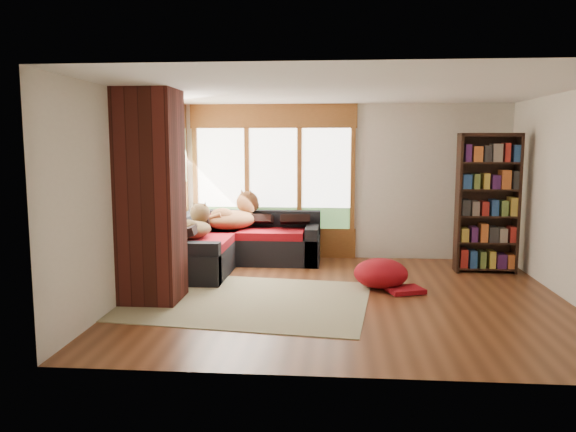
% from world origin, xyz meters
% --- Properties ---
extents(floor, '(5.50, 5.50, 0.00)m').
position_xyz_m(floor, '(0.00, 0.00, 0.00)').
color(floor, '#512B16').
rests_on(floor, ground).
extents(ceiling, '(5.50, 5.50, 0.00)m').
position_xyz_m(ceiling, '(0.00, 0.00, 2.60)').
color(ceiling, white).
extents(wall_back, '(5.50, 0.04, 2.60)m').
position_xyz_m(wall_back, '(0.00, 2.50, 1.30)').
color(wall_back, silver).
rests_on(wall_back, ground).
extents(wall_front, '(5.50, 0.04, 2.60)m').
position_xyz_m(wall_front, '(0.00, -2.50, 1.30)').
color(wall_front, silver).
rests_on(wall_front, ground).
extents(wall_left, '(0.04, 5.00, 2.60)m').
position_xyz_m(wall_left, '(-2.75, 0.00, 1.30)').
color(wall_left, silver).
rests_on(wall_left, ground).
extents(wall_right, '(0.04, 5.00, 2.60)m').
position_xyz_m(wall_right, '(2.75, 0.00, 1.30)').
color(wall_right, silver).
rests_on(wall_right, ground).
extents(windows_back, '(2.82, 0.10, 1.90)m').
position_xyz_m(windows_back, '(-1.20, 2.47, 1.35)').
color(windows_back, brown).
rests_on(windows_back, wall_back).
extents(windows_left, '(0.10, 2.62, 1.90)m').
position_xyz_m(windows_left, '(-2.72, 1.20, 1.35)').
color(windows_left, brown).
rests_on(windows_left, wall_left).
extents(roller_blind, '(0.03, 0.72, 0.90)m').
position_xyz_m(roller_blind, '(-2.69, 2.03, 1.75)').
color(roller_blind, '#728157').
rests_on(roller_blind, wall_left).
extents(brick_chimney, '(0.70, 0.70, 2.60)m').
position_xyz_m(brick_chimney, '(-2.40, -0.35, 1.30)').
color(brick_chimney, '#471914').
rests_on(brick_chimney, ground).
extents(sectional_sofa, '(2.20, 2.20, 0.80)m').
position_xyz_m(sectional_sofa, '(-1.95, 1.70, 0.30)').
color(sectional_sofa, black).
rests_on(sectional_sofa, ground).
extents(area_rug, '(3.26, 2.64, 0.01)m').
position_xyz_m(area_rug, '(-1.26, -0.28, 0.01)').
color(area_rug, beige).
rests_on(area_rug, ground).
extents(bookshelf, '(0.90, 0.30, 2.10)m').
position_xyz_m(bookshelf, '(2.14, 1.58, 1.05)').
color(bookshelf, black).
rests_on(bookshelf, ground).
extents(pouf, '(0.88, 0.88, 0.40)m').
position_xyz_m(pouf, '(0.48, 0.50, 0.21)').
color(pouf, maroon).
rests_on(pouf, area_rug).
extents(dog_tan, '(1.05, 1.08, 0.53)m').
position_xyz_m(dog_tan, '(-1.77, 1.99, 0.80)').
color(dog_tan, brown).
rests_on(dog_tan, sectional_sofa).
extents(dog_brindle, '(0.62, 0.86, 0.44)m').
position_xyz_m(dog_brindle, '(-2.23, 1.09, 0.75)').
color(dog_brindle, '#3D2B16').
rests_on(dog_brindle, sectional_sofa).
extents(throw_pillows, '(1.98, 1.68, 0.45)m').
position_xyz_m(throw_pillows, '(-1.92, 1.85, 0.79)').
color(throw_pillows, black).
rests_on(throw_pillows, sectional_sofa).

